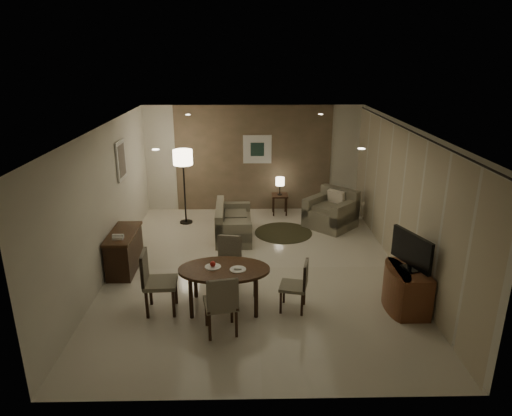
{
  "coord_description": "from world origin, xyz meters",
  "views": [
    {
      "loc": [
        -0.17,
        -7.91,
        3.94
      ],
      "look_at": [
        0.0,
        0.2,
        1.15
      ],
      "focal_mm": 32.0,
      "sensor_mm": 36.0,
      "label": 1
    }
  ],
  "objects_px": {
    "tv_cabinet": "(408,289)",
    "chair_left": "(161,282)",
    "chair_near": "(221,302)",
    "floor_lamp": "(184,187)",
    "chair_right": "(293,286)",
    "side_table": "(280,204)",
    "chair_far": "(227,264)",
    "armchair": "(331,209)",
    "console_desk": "(124,251)",
    "sofa": "(234,221)",
    "dining_table": "(225,288)"
  },
  "relations": [
    {
      "from": "tv_cabinet",
      "to": "chair_left",
      "type": "bearing_deg",
      "value": 179.87
    },
    {
      "from": "chair_near",
      "to": "floor_lamp",
      "type": "relative_size",
      "value": 0.54
    },
    {
      "from": "tv_cabinet",
      "to": "chair_right",
      "type": "bearing_deg",
      "value": 179.53
    },
    {
      "from": "side_table",
      "to": "chair_left",
      "type": "bearing_deg",
      "value": -115.68
    },
    {
      "from": "chair_far",
      "to": "armchair",
      "type": "distance_m",
      "value": 3.7
    },
    {
      "from": "armchair",
      "to": "tv_cabinet",
      "type": "bearing_deg",
      "value": -36.21
    },
    {
      "from": "console_desk",
      "to": "side_table",
      "type": "relative_size",
      "value": 2.34
    },
    {
      "from": "chair_left",
      "to": "sofa",
      "type": "distance_m",
      "value": 3.28
    },
    {
      "from": "chair_far",
      "to": "chair_left",
      "type": "xyz_separation_m",
      "value": [
        -1.02,
        -0.74,
        0.06
      ]
    },
    {
      "from": "chair_right",
      "to": "armchair",
      "type": "distance_m",
      "value": 3.83
    },
    {
      "from": "chair_left",
      "to": "floor_lamp",
      "type": "distance_m",
      "value": 4.0
    },
    {
      "from": "tv_cabinet",
      "to": "chair_far",
      "type": "relative_size",
      "value": 1.0
    },
    {
      "from": "console_desk",
      "to": "tv_cabinet",
      "type": "bearing_deg",
      "value": -17.05
    },
    {
      "from": "console_desk",
      "to": "armchair",
      "type": "height_order",
      "value": "armchair"
    },
    {
      "from": "chair_left",
      "to": "console_desk",
      "type": "bearing_deg",
      "value": 29.33
    },
    {
      "from": "dining_table",
      "to": "floor_lamp",
      "type": "distance_m",
      "value": 4.07
    },
    {
      "from": "side_table",
      "to": "chair_far",
      "type": "bearing_deg",
      "value": -107.08
    },
    {
      "from": "dining_table",
      "to": "side_table",
      "type": "xyz_separation_m",
      "value": [
        1.2,
        4.47,
        -0.09
      ]
    },
    {
      "from": "dining_table",
      "to": "armchair",
      "type": "xyz_separation_m",
      "value": [
        2.33,
        3.53,
        0.1
      ]
    },
    {
      "from": "tv_cabinet",
      "to": "sofa",
      "type": "height_order",
      "value": "sofa"
    },
    {
      "from": "chair_left",
      "to": "floor_lamp",
      "type": "bearing_deg",
      "value": -1.62
    },
    {
      "from": "console_desk",
      "to": "chair_far",
      "type": "relative_size",
      "value": 1.33
    },
    {
      "from": "dining_table",
      "to": "sofa",
      "type": "height_order",
      "value": "sofa"
    },
    {
      "from": "chair_far",
      "to": "chair_right",
      "type": "distance_m",
      "value": 1.3
    },
    {
      "from": "sofa",
      "to": "tv_cabinet",
      "type": "bearing_deg",
      "value": -138.67
    },
    {
      "from": "floor_lamp",
      "to": "chair_near",
      "type": "bearing_deg",
      "value": -76.55
    },
    {
      "from": "sofa",
      "to": "side_table",
      "type": "relative_size",
      "value": 3.02
    },
    {
      "from": "tv_cabinet",
      "to": "chair_far",
      "type": "bearing_deg",
      "value": 165.59
    },
    {
      "from": "dining_table",
      "to": "sofa",
      "type": "bearing_deg",
      "value": 88.65
    },
    {
      "from": "dining_table",
      "to": "chair_right",
      "type": "xyz_separation_m",
      "value": [
        1.09,
        -0.09,
        0.08
      ]
    },
    {
      "from": "dining_table",
      "to": "chair_right",
      "type": "distance_m",
      "value": 1.1
    },
    {
      "from": "chair_right",
      "to": "armchair",
      "type": "relative_size",
      "value": 0.85
    },
    {
      "from": "chair_near",
      "to": "chair_far",
      "type": "distance_m",
      "value": 1.33
    },
    {
      "from": "chair_near",
      "to": "armchair",
      "type": "bearing_deg",
      "value": -130.8
    },
    {
      "from": "chair_left",
      "to": "side_table",
      "type": "relative_size",
      "value": 1.99
    },
    {
      "from": "tv_cabinet",
      "to": "floor_lamp",
      "type": "xyz_separation_m",
      "value": [
        -4.05,
        3.99,
        0.55
      ]
    },
    {
      "from": "chair_right",
      "to": "console_desk",
      "type": "bearing_deg",
      "value": -102.94
    },
    {
      "from": "chair_far",
      "to": "armchair",
      "type": "height_order",
      "value": "chair_far"
    },
    {
      "from": "tv_cabinet",
      "to": "dining_table",
      "type": "height_order",
      "value": "tv_cabinet"
    },
    {
      "from": "dining_table",
      "to": "chair_near",
      "type": "bearing_deg",
      "value": -91.78
    },
    {
      "from": "armchair",
      "to": "floor_lamp",
      "type": "distance_m",
      "value": 3.49
    },
    {
      "from": "chair_far",
      "to": "floor_lamp",
      "type": "xyz_separation_m",
      "value": [
        -1.14,
        3.24,
        0.44
      ]
    },
    {
      "from": "chair_far",
      "to": "sofa",
      "type": "relative_size",
      "value": 0.58
    },
    {
      "from": "dining_table",
      "to": "console_desk",
      "type": "bearing_deg",
      "value": 144.5
    },
    {
      "from": "chair_near",
      "to": "side_table",
      "type": "relative_size",
      "value": 1.89
    },
    {
      "from": "chair_left",
      "to": "side_table",
      "type": "bearing_deg",
      "value": -29.01
    },
    {
      "from": "side_table",
      "to": "floor_lamp",
      "type": "relative_size",
      "value": 0.29
    },
    {
      "from": "dining_table",
      "to": "side_table",
      "type": "height_order",
      "value": "dining_table"
    },
    {
      "from": "dining_table",
      "to": "floor_lamp",
      "type": "relative_size",
      "value": 0.81
    },
    {
      "from": "dining_table",
      "to": "chair_left",
      "type": "bearing_deg",
      "value": -174.28
    }
  ]
}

